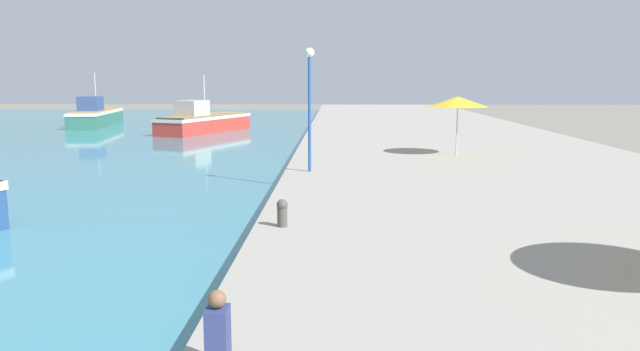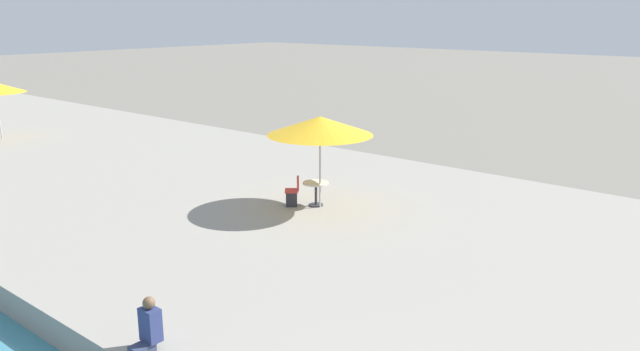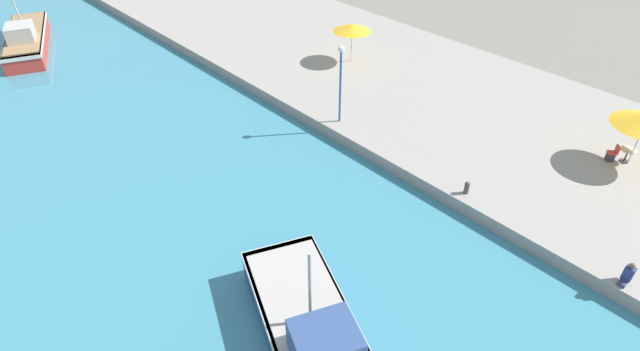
{
  "view_description": "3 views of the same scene",
  "coord_description": "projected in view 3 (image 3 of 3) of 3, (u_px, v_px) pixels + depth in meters",
  "views": [
    {
      "loc": [
        1.96,
        -1.4,
        4.16
      ],
      "look_at": [
        1.5,
        15.59,
        1.51
      ],
      "focal_mm": 35.0,
      "sensor_mm": 36.0,
      "label": 1
    },
    {
      "loc": [
        -5.13,
        -3.05,
        6.46
      ],
      "look_at": [
        8.84,
        8.64,
        1.71
      ],
      "focal_mm": 35.0,
      "sensor_mm": 36.0,
      "label": 2
    },
    {
      "loc": [
        -16.87,
        4.08,
        15.58
      ],
      "look_at": [
        -4.0,
        18.0,
        1.31
      ],
      "focal_mm": 28.0,
      "sensor_mm": 36.0,
      "label": 3
    }
  ],
  "objects": [
    {
      "name": "lamppost",
      "position": [
        341.0,
        72.0,
        27.08
      ],
      "size": [
        0.36,
        0.36,
        4.56
      ],
      "color": "#28519E",
      "rests_on": "quay_promenade"
    },
    {
      "name": "quay_promenade",
      "position": [
        271.0,
        27.0,
        41.95
      ],
      "size": [
        16.0,
        90.0,
        0.71
      ],
      "color": "gray",
      "rests_on": "ground_plane"
    },
    {
      "name": "fishing_boat_near",
      "position": [
        312.0,
        334.0,
        17.08
      ],
      "size": [
        5.84,
        8.62,
        4.71
      ],
      "rotation": [
        0.0,
        0.0,
        -0.39
      ],
      "color": "navy",
      "rests_on": "water_basin"
    },
    {
      "name": "person_at_quay",
      "position": [
        628.0,
        274.0,
        18.99
      ],
      "size": [
        0.54,
        0.36,
        0.99
      ],
      "color": "#333D5B",
      "rests_on": "quay_promenade"
    },
    {
      "name": "cafe_chair_left",
      "position": [
        611.0,
        155.0,
        25.57
      ],
      "size": [
        0.58,
        0.59,
        0.91
      ],
      "rotation": [
        0.0,
        0.0,
        0.72
      ],
      "color": "#2D2D33",
      "rests_on": "quay_promenade"
    },
    {
      "name": "mooring_bollard",
      "position": [
        467.0,
        187.0,
        23.42
      ],
      "size": [
        0.26,
        0.26,
        0.65
      ],
      "color": "#4C4742",
      "rests_on": "quay_promenade"
    },
    {
      "name": "cafe_umbrella_white",
      "position": [
        352.0,
        28.0,
        34.18
      ],
      "size": [
        2.65,
        2.65,
        2.65
      ],
      "color": "#B7B7B7",
      "rests_on": "quay_promenade"
    },
    {
      "name": "cafe_table",
      "position": [
        628.0,
        153.0,
        25.38
      ],
      "size": [
        0.8,
        0.8,
        0.74
      ],
      "color": "#333338",
      "rests_on": "quay_promenade"
    },
    {
      "name": "fishing_boat_mid",
      "position": [
        27.0,
        39.0,
        38.39
      ],
      "size": [
        5.95,
        10.09,
        4.38
      ],
      "rotation": [
        0.0,
        0.0,
        -0.37
      ],
      "color": "red",
      "rests_on": "water_basin"
    }
  ]
}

